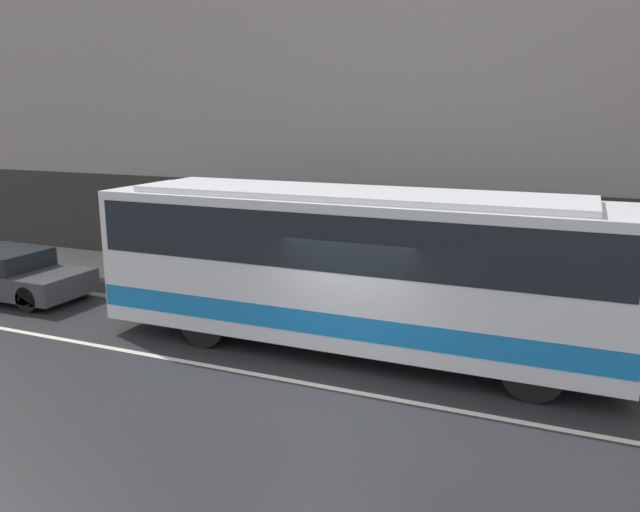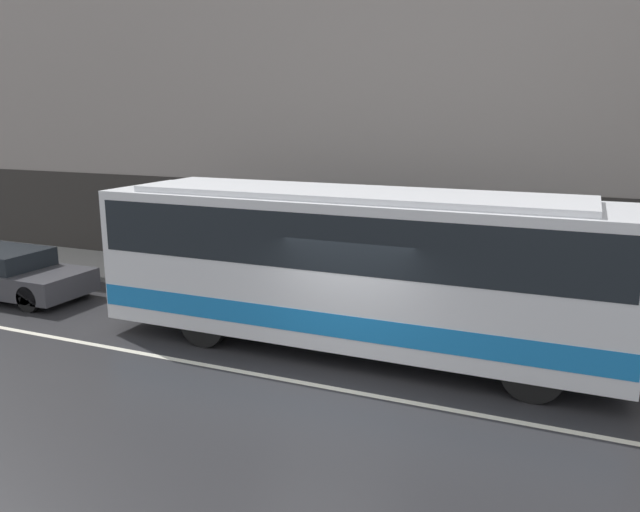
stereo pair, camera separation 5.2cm
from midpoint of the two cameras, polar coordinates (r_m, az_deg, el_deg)
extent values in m
plane|color=#262628|center=(11.28, 1.18, -11.99)|extent=(60.00, 60.00, 0.00)
cube|color=gray|center=(16.07, 8.46, -4.18)|extent=(60.00, 2.81, 0.14)
cube|color=gray|center=(16.99, 10.65, 18.92)|extent=(60.00, 0.30, 13.19)
cube|color=#2D2B28|center=(17.06, 9.81, 1.38)|extent=(60.00, 0.06, 2.80)
cube|color=beige|center=(11.28, 1.18, -11.97)|extent=(54.00, 0.14, 0.01)
cube|color=silver|center=(12.57, 3.04, -0.90)|extent=(10.52, 2.49, 2.81)
cube|color=#1972BF|center=(12.80, 2.99, -4.61)|extent=(10.46, 2.52, 0.45)
cube|color=black|center=(12.42, 3.07, 2.19)|extent=(10.20, 2.51, 1.07)
cube|color=silver|center=(12.30, 3.12, 5.73)|extent=(8.94, 2.12, 0.12)
cylinder|color=black|center=(11.21, 19.01, -9.94)|extent=(1.05, 0.28, 1.05)
cylinder|color=black|center=(13.25, 19.78, -6.46)|extent=(1.05, 0.28, 1.05)
cylinder|color=black|center=(13.24, -10.46, -5.92)|extent=(1.05, 0.28, 1.05)
cylinder|color=black|center=(15.00, -5.87, -3.52)|extent=(1.05, 0.28, 1.05)
cube|color=#38383D|center=(18.57, -26.61, -1.80)|extent=(4.65, 1.86, 0.60)
cube|color=black|center=(18.54, -27.01, -0.17)|extent=(2.23, 1.68, 0.47)
cylinder|color=black|center=(16.84, -24.99, -3.56)|extent=(0.65, 0.20, 0.65)
cylinder|color=black|center=(17.94, -21.07, -2.26)|extent=(0.65, 0.20, 0.65)
camera|label=1|loc=(0.03, -89.88, 0.03)|focal=35.00mm
camera|label=2|loc=(0.03, 90.12, -0.03)|focal=35.00mm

